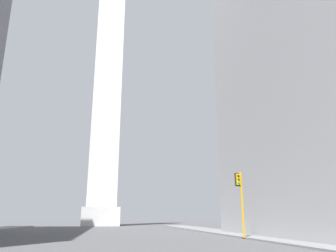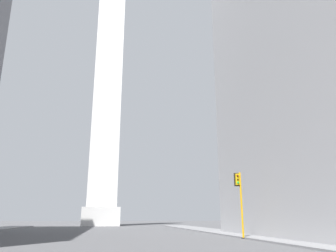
# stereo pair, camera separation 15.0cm
# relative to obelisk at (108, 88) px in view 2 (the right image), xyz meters

# --- Properties ---
(sidewalk_right) EXTENTS (5.00, 99.48, 0.15)m
(sidewalk_right) POSITION_rel_obelisk_xyz_m (17.24, -53.05, -35.60)
(sidewalk_right) COLOR slate
(sidewalk_right) RESTS_ON ground_plane
(obelisk) EXTENTS (8.89, 8.89, 73.57)m
(obelisk) POSITION_rel_obelisk_xyz_m (0.00, 0.00, 0.00)
(obelisk) COLOR silver
(obelisk) RESTS_ON ground_plane
(traffic_light_mid_right) EXTENTS (0.76, 0.52, 6.33)m
(traffic_light_mid_right) POSITION_rel_obelisk_xyz_m (14.59, -52.75, -31.52)
(traffic_light_mid_right) COLOR orange
(traffic_light_mid_right) RESTS_ON ground_plane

